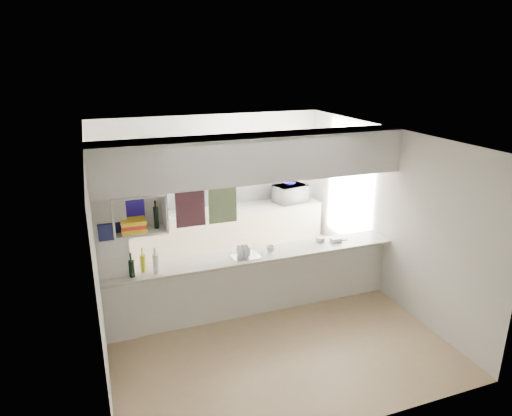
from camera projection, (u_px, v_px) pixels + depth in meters
name	position (u px, v px, depth m)	size (l,w,h in m)	color
floor	(255.00, 311.00, 6.71)	(4.80, 4.80, 0.00)	tan
ceiling	(255.00, 135.00, 5.89)	(4.80, 4.80, 0.00)	white
wall_back	(211.00, 185.00, 8.44)	(4.20, 4.20, 0.00)	silver
wall_left	(96.00, 250.00, 5.61)	(4.80, 4.80, 0.00)	silver
wall_right	(384.00, 212.00, 6.99)	(4.80, 4.80, 0.00)	silver
servery_partition	(243.00, 206.00, 6.13)	(4.20, 0.50, 2.60)	silver
cubby_shelf	(138.00, 215.00, 5.60)	(0.65, 0.35, 0.50)	white
kitchen_run	(224.00, 213.00, 8.41)	(3.60, 0.63, 2.24)	beige
microwave	(290.00, 193.00, 8.70)	(0.60, 0.40, 0.33)	white
bowl	(289.00, 183.00, 8.66)	(0.23, 0.23, 0.06)	#1B0E9C
dish_rack	(246.00, 252.00, 6.30)	(0.40, 0.32, 0.20)	silver
cup	(270.00, 249.00, 6.44)	(0.12, 0.12, 0.09)	white
wine_bottles	(144.00, 265.00, 5.79)	(0.37, 0.15, 0.35)	black
plastic_tubs	(327.00, 239.00, 6.85)	(0.49, 0.23, 0.07)	silver
utensil_jar	(187.00, 208.00, 8.14)	(0.11, 0.11, 0.16)	black
knife_block	(231.00, 201.00, 8.43)	(0.11, 0.09, 0.21)	brown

